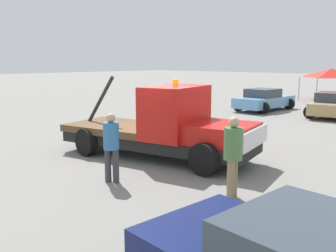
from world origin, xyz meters
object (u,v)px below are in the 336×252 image
(canopy_tent_red, at_px, (331,73))
(person_near_truck, at_px, (233,152))
(person_at_hood, at_px, (111,143))
(parked_car_skyblue, at_px, (264,100))
(parked_car_tan, at_px, (334,105))
(tow_truck, at_px, (167,128))

(canopy_tent_red, bearing_deg, person_near_truck, -74.02)
(canopy_tent_red, bearing_deg, person_at_hood, -81.17)
(parked_car_skyblue, bearing_deg, parked_car_tan, -85.28)
(parked_car_tan, bearing_deg, parked_car_skyblue, 83.91)
(parked_car_tan, xyz_separation_m, canopy_tent_red, (-3.49, 8.65, 1.44))
(person_near_truck, bearing_deg, parked_car_skyblue, 100.06)
(parked_car_tan, relative_size, canopy_tent_red, 1.32)
(person_at_hood, height_order, parked_car_skyblue, person_at_hood)
(tow_truck, height_order, person_at_hood, tow_truck)
(parked_car_skyblue, distance_m, canopy_tent_red, 9.02)
(person_at_hood, height_order, parked_car_tan, person_at_hood)
(person_at_hood, bearing_deg, parked_car_skyblue, -12.53)
(parked_car_tan, bearing_deg, tow_truck, 168.91)
(tow_truck, bearing_deg, parked_car_skyblue, 93.83)
(person_near_truck, distance_m, parked_car_tan, 14.44)
(parked_car_skyblue, xyz_separation_m, canopy_tent_red, (0.59, 8.88, 1.44))
(person_near_truck, height_order, canopy_tent_red, canopy_tent_red)
(person_at_hood, bearing_deg, canopy_tent_red, -19.69)
(parked_car_skyblue, relative_size, canopy_tent_red, 1.28)
(tow_truck, bearing_deg, canopy_tent_red, 85.53)
(person_at_hood, bearing_deg, person_near_truck, -96.75)
(person_at_hood, distance_m, parked_car_tan, 15.24)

